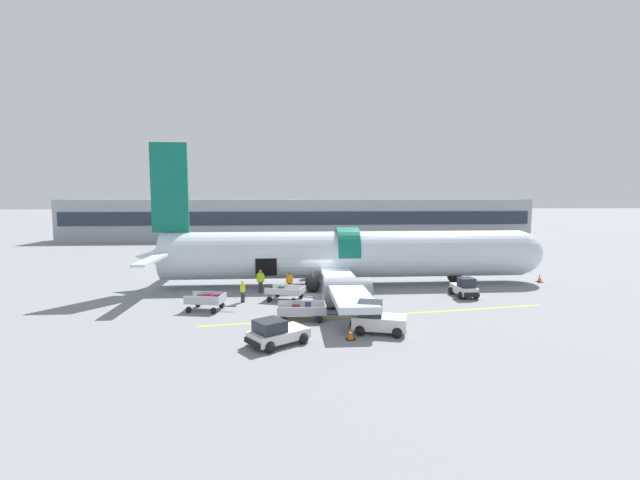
{
  "coord_description": "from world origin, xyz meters",
  "views": [
    {
      "loc": [
        -2.4,
        -32.67,
        7.45
      ],
      "look_at": [
        0.2,
        1.87,
        4.0
      ],
      "focal_mm": 24.0,
      "sensor_mm": 36.0,
      "label": 1
    }
  ],
  "objects_px": {
    "baggage_cart_loading": "(286,293)",
    "baggage_cart_queued": "(207,302)",
    "ground_crew_loader_a": "(261,280)",
    "baggage_tug_rear": "(377,319)",
    "ground_crew_supervisor": "(333,281)",
    "airplane": "(342,255)",
    "baggage_cart_empty": "(303,311)",
    "ground_crew_loader_b": "(289,282)",
    "baggage_tug_mid": "(276,333)",
    "baggage_tug_lead": "(464,289)",
    "ground_crew_driver": "(243,291)"
  },
  "relations": [
    {
      "from": "ground_crew_loader_b",
      "to": "ground_crew_supervisor",
      "type": "bearing_deg",
      "value": -7.61
    },
    {
      "from": "baggage_cart_empty",
      "to": "ground_crew_loader_b",
      "type": "height_order",
      "value": "ground_crew_loader_b"
    },
    {
      "from": "airplane",
      "to": "baggage_tug_lead",
      "type": "relative_size",
      "value": 13.37
    },
    {
      "from": "ground_crew_loader_b",
      "to": "baggage_tug_mid",
      "type": "bearing_deg",
      "value": -93.48
    },
    {
      "from": "baggage_tug_lead",
      "to": "baggage_tug_mid",
      "type": "bearing_deg",
      "value": -145.57
    },
    {
      "from": "ground_crew_loader_b",
      "to": "ground_crew_driver",
      "type": "xyz_separation_m",
      "value": [
        -3.34,
        -2.95,
        -0.01
      ]
    },
    {
      "from": "ground_crew_loader_a",
      "to": "ground_crew_driver",
      "type": "distance_m",
      "value": 3.26
    },
    {
      "from": "ground_crew_supervisor",
      "to": "baggage_tug_lead",
      "type": "bearing_deg",
      "value": -11.92
    },
    {
      "from": "baggage_cart_queued",
      "to": "ground_crew_loader_b",
      "type": "height_order",
      "value": "ground_crew_loader_b"
    },
    {
      "from": "baggage_tug_lead",
      "to": "ground_crew_loader_a",
      "type": "height_order",
      "value": "ground_crew_loader_a"
    },
    {
      "from": "airplane",
      "to": "baggage_tug_lead",
      "type": "xyz_separation_m",
      "value": [
        8.65,
        -5.25,
        -1.93
      ]
    },
    {
      "from": "baggage_tug_mid",
      "to": "baggage_cart_empty",
      "type": "xyz_separation_m",
      "value": [
        1.51,
        4.49,
        -0.11
      ]
    },
    {
      "from": "baggage_tug_lead",
      "to": "ground_crew_loader_a",
      "type": "bearing_deg",
      "value": 170.31
    },
    {
      "from": "baggage_tug_mid",
      "to": "baggage_cart_empty",
      "type": "bearing_deg",
      "value": 71.45
    },
    {
      "from": "ground_crew_loader_b",
      "to": "ground_crew_driver",
      "type": "distance_m",
      "value": 4.46
    },
    {
      "from": "airplane",
      "to": "ground_crew_loader_b",
      "type": "distance_m",
      "value": 5.52
    },
    {
      "from": "baggage_tug_lead",
      "to": "airplane",
      "type": "bearing_deg",
      "value": 148.76
    },
    {
      "from": "baggage_cart_queued",
      "to": "baggage_tug_lead",
      "type": "bearing_deg",
      "value": 7.56
    },
    {
      "from": "baggage_tug_lead",
      "to": "ground_crew_loader_b",
      "type": "bearing_deg",
      "value": 169.19
    },
    {
      "from": "airplane",
      "to": "baggage_tug_rear",
      "type": "height_order",
      "value": "airplane"
    },
    {
      "from": "baggage_tug_rear",
      "to": "ground_crew_supervisor",
      "type": "distance_m",
      "value": 10.09
    },
    {
      "from": "ground_crew_loader_a",
      "to": "baggage_cart_loading",
      "type": "bearing_deg",
      "value": -53.31
    },
    {
      "from": "baggage_tug_rear",
      "to": "baggage_cart_loading",
      "type": "height_order",
      "value": "baggage_tug_rear"
    },
    {
      "from": "ground_crew_loader_a",
      "to": "ground_crew_driver",
      "type": "bearing_deg",
      "value": -109.33
    },
    {
      "from": "baggage_cart_empty",
      "to": "ground_crew_loader_a",
      "type": "height_order",
      "value": "ground_crew_loader_a"
    },
    {
      "from": "baggage_cart_loading",
      "to": "ground_crew_supervisor",
      "type": "xyz_separation_m",
      "value": [
        3.66,
        2.13,
        0.42
      ]
    },
    {
      "from": "baggage_tug_rear",
      "to": "ground_crew_supervisor",
      "type": "relative_size",
      "value": 1.86
    },
    {
      "from": "baggage_cart_loading",
      "to": "ground_crew_loader_b",
      "type": "xyz_separation_m",
      "value": [
        0.25,
        2.59,
        0.34
      ]
    },
    {
      "from": "baggage_tug_lead",
      "to": "ground_crew_supervisor",
      "type": "height_order",
      "value": "ground_crew_supervisor"
    },
    {
      "from": "baggage_cart_loading",
      "to": "baggage_cart_queued",
      "type": "relative_size",
      "value": 1.07
    },
    {
      "from": "airplane",
      "to": "baggage_cart_loading",
      "type": "relative_size",
      "value": 9.63
    },
    {
      "from": "ground_crew_loader_a",
      "to": "ground_crew_driver",
      "type": "height_order",
      "value": "ground_crew_loader_a"
    },
    {
      "from": "baggage_cart_empty",
      "to": "ground_crew_supervisor",
      "type": "relative_size",
      "value": 2.19
    },
    {
      "from": "ground_crew_loader_b",
      "to": "baggage_cart_empty",
      "type": "bearing_deg",
      "value": -84.12
    },
    {
      "from": "baggage_tug_lead",
      "to": "baggage_tug_rear",
      "type": "xyz_separation_m",
      "value": [
        -8.36,
        -7.94,
        0.11
      ]
    },
    {
      "from": "ground_crew_driver",
      "to": "ground_crew_loader_b",
      "type": "bearing_deg",
      "value": 41.45
    },
    {
      "from": "baggage_tug_mid",
      "to": "baggage_tug_rear",
      "type": "relative_size",
      "value": 1.02
    },
    {
      "from": "baggage_tug_rear",
      "to": "baggage_cart_empty",
      "type": "relative_size",
      "value": 0.85
    },
    {
      "from": "airplane",
      "to": "baggage_cart_loading",
      "type": "distance_m",
      "value": 7.41
    },
    {
      "from": "baggage_tug_mid",
      "to": "baggage_cart_queued",
      "type": "bearing_deg",
      "value": 123.95
    },
    {
      "from": "airplane",
      "to": "baggage_tug_rear",
      "type": "xyz_separation_m",
      "value": [
        0.29,
        -13.19,
        -1.82
      ]
    },
    {
      "from": "baggage_tug_rear",
      "to": "ground_crew_loader_a",
      "type": "relative_size",
      "value": 1.81
    },
    {
      "from": "baggage_tug_lead",
      "to": "baggage_cart_queued",
      "type": "bearing_deg",
      "value": -172.44
    },
    {
      "from": "baggage_tug_rear",
      "to": "ground_crew_loader_b",
      "type": "height_order",
      "value": "baggage_tug_rear"
    },
    {
      "from": "airplane",
      "to": "baggage_cart_queued",
      "type": "bearing_deg",
      "value": -142.19
    },
    {
      "from": "baggage_tug_mid",
      "to": "ground_crew_loader_a",
      "type": "distance_m",
      "value": 12.23
    },
    {
      "from": "baggage_cart_loading",
      "to": "baggage_tug_mid",
      "type": "bearing_deg",
      "value": -92.95
    },
    {
      "from": "baggage_tug_mid",
      "to": "ground_crew_loader_b",
      "type": "distance_m",
      "value": 12.04
    },
    {
      "from": "baggage_cart_queued",
      "to": "ground_crew_loader_a",
      "type": "bearing_deg",
      "value": 57.85
    },
    {
      "from": "airplane",
      "to": "ground_crew_loader_a",
      "type": "relative_size",
      "value": 19.18
    }
  ]
}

